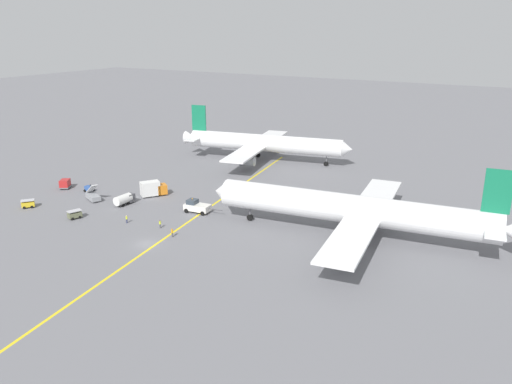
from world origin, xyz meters
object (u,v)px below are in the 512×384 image
object	(u,v)px
airliner_at_gate_left	(263,143)
gse_baggage_cart_trailing	(75,214)
pushback_tug	(197,206)
ground_crew_wing_walker_right	(127,219)
gse_stair_truck_yellow	(93,196)
gse_catering_truck_tall	(153,189)
gse_gpu_cart_small	(89,188)
airliner_being_pushed	(354,210)
gse_fuel_bowser_stubby	(125,199)
ground_crew_ramp_agent_by_cones	(172,232)
ground_crew_marshaller_foreground	(160,224)
gse_container_dolly_flat	(65,184)
gse_baggage_cart_near_cluster	(28,204)

from	to	relation	value
airliner_at_gate_left	gse_baggage_cart_trailing	distance (m)	61.07
airliner_at_gate_left	pushback_tug	size ratio (longest dim) A/B	5.73
ground_crew_wing_walker_right	gse_baggage_cart_trailing	bearing A→B (deg)	-162.86
gse_stair_truck_yellow	gse_catering_truck_tall	bearing A→B (deg)	43.49
pushback_tug	gse_gpu_cart_small	xyz separation A→B (m)	(-30.32, -1.34, -0.45)
airliner_being_pushed	gse_fuel_bowser_stubby	distance (m)	50.08
gse_baggage_cart_trailing	ground_crew_ramp_agent_by_cones	size ratio (longest dim) A/B	1.79
gse_catering_truck_tall	ground_crew_marshaller_foreground	size ratio (longest dim) A/B	3.81
pushback_tug	gse_container_dolly_flat	distance (m)	37.38
airliner_being_pushed	gse_catering_truck_tall	xyz separation A→B (m)	(-47.97, -0.00, -3.46)
gse_fuel_bowser_stubby	ground_crew_marshaller_foreground	world-z (taller)	gse_fuel_bowser_stubby
gse_baggage_cart_trailing	airliner_at_gate_left	bearing A→B (deg)	80.20
gse_gpu_cart_small	gse_fuel_bowser_stubby	bearing A→B (deg)	-10.98
gse_stair_truck_yellow	gse_baggage_cart_near_cluster	distance (m)	13.47
airliner_at_gate_left	ground_crew_marshaller_foreground	distance (m)	56.19
gse_gpu_cart_small	ground_crew_ramp_agent_by_cones	distance (m)	36.31
ground_crew_ramp_agent_by_cones	ground_crew_wing_walker_right	size ratio (longest dim) A/B	1.07
airliner_at_gate_left	gse_gpu_cart_small	distance (m)	50.89
ground_crew_marshaller_foreground	gse_baggage_cart_near_cluster	bearing A→B (deg)	-171.23
gse_baggage_cart_trailing	gse_gpu_cart_small	bearing A→B (deg)	128.14
pushback_tug	gse_catering_truck_tall	size ratio (longest dim) A/B	1.41
pushback_tug	ground_crew_ramp_agent_by_cones	size ratio (longest dim) A/B	5.02
gse_baggage_cart_trailing	ground_crew_wing_walker_right	size ratio (longest dim) A/B	1.91
gse_baggage_cart_trailing	ground_crew_ramp_agent_by_cones	xyz separation A→B (m)	(23.26, 2.24, 0.05)
gse_baggage_cart_trailing	ground_crew_wing_walker_right	world-z (taller)	gse_baggage_cart_trailing
gse_fuel_bowser_stubby	gse_baggage_cart_trailing	xyz separation A→B (m)	(-2.86, -11.39, -0.47)
airliner_at_gate_left	pushback_tug	bearing A→B (deg)	-78.73
gse_baggage_cart_trailing	gse_gpu_cart_small	size ratio (longest dim) A/B	1.45
gse_baggage_cart_near_cluster	gse_catering_truck_tall	bearing A→B (deg)	47.31
airliner_being_pushed	gse_fuel_bowser_stubby	xyz separation A→B (m)	(-49.31, -7.84, -3.89)
airliner_being_pushed	ground_crew_marshaller_foreground	xyz separation A→B (m)	(-33.75, -14.64, -4.38)
pushback_tug	gse_container_dolly_flat	bearing A→B (deg)	-176.45
ground_crew_ramp_agent_by_cones	gse_stair_truck_yellow	bearing A→B (deg)	164.73
ground_crew_wing_walker_right	airliner_at_gate_left	bearing A→B (deg)	90.56
gse_fuel_bowser_stubby	ground_crew_ramp_agent_by_cones	world-z (taller)	gse_fuel_bowser_stubby
gse_catering_truck_tall	pushback_tug	bearing A→B (deg)	-14.14
gse_stair_truck_yellow	gse_container_dolly_flat	xyz separation A→B (m)	(-12.60, 3.04, 0.15)
gse_stair_truck_yellow	gse_gpu_cart_small	distance (m)	6.91
airliner_being_pushed	pushback_tug	world-z (taller)	airliner_being_pushed
ground_crew_ramp_agent_by_cones	ground_crew_wing_walker_right	bearing A→B (deg)	174.78
gse_container_dolly_flat	gse_baggage_cart_near_cluster	xyz separation A→B (m)	(4.14, -13.51, -0.31)
gse_baggage_cart_near_cluster	ground_crew_ramp_agent_by_cones	bearing A→B (deg)	4.06
ground_crew_ramp_agent_by_cones	airliner_being_pushed	bearing A→B (deg)	30.44
pushback_tug	ground_crew_wing_walker_right	size ratio (longest dim) A/B	5.35
airliner_at_gate_left	gse_container_dolly_flat	size ratio (longest dim) A/B	12.88
airliner_at_gate_left	pushback_tug	world-z (taller)	airliner_at_gate_left
gse_container_dolly_flat	ground_crew_ramp_agent_by_cones	world-z (taller)	gse_container_dolly_flat
airliner_being_pushed	pushback_tug	distance (m)	33.36
ground_crew_marshaller_foreground	ground_crew_ramp_agent_by_cones	xyz separation A→B (m)	(4.85, -2.35, 0.07)
gse_stair_truck_yellow	gse_baggage_cart_trailing	bearing A→B (deg)	-61.62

